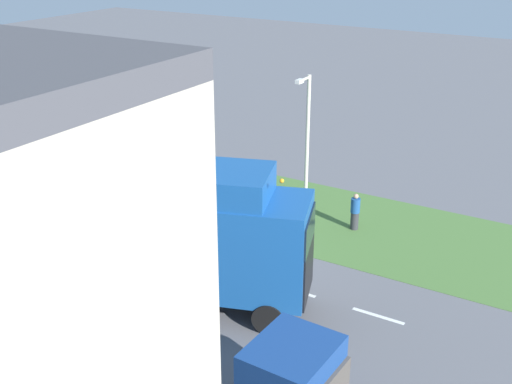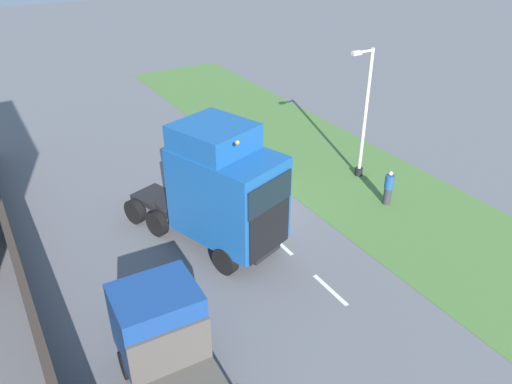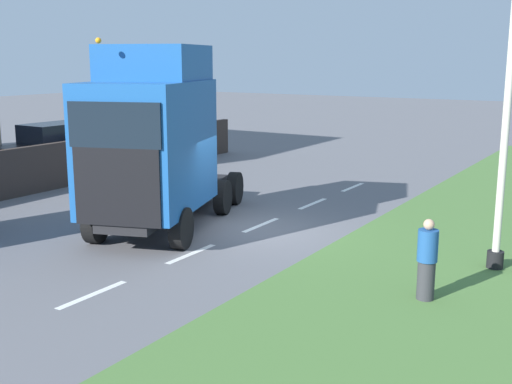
% 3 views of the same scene
% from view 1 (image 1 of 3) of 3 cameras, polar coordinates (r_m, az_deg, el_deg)
% --- Properties ---
extents(ground_plane, '(120.00, 120.00, 0.00)m').
position_cam_1_polar(ground_plane, '(24.08, -2.05, -7.11)').
color(ground_plane, slate).
rests_on(ground_plane, ground).
extents(grass_verge, '(7.00, 44.00, 0.01)m').
position_cam_1_polar(grass_verge, '(28.73, 4.42, -1.96)').
color(grass_verge, '#4C7538').
rests_on(grass_verge, ground).
extents(lane_markings, '(0.16, 14.60, 0.00)m').
position_cam_1_polar(lane_markings, '(24.41, -3.44, -6.68)').
color(lane_markings, white).
rests_on(lane_markings, ground).
extents(lorry_cab, '(4.58, 7.29, 5.09)m').
position_cam_1_polar(lorry_cab, '(20.73, -1.37, -4.54)').
color(lorry_cab, black).
rests_on(lorry_cab, ground).
extents(lamp_post, '(1.30, 0.36, 6.17)m').
position_cam_1_polar(lamp_post, '(28.09, 4.48, 3.56)').
color(lamp_post, black).
rests_on(lamp_post, ground).
extents(pedestrian, '(0.39, 0.39, 1.62)m').
position_cam_1_polar(pedestrian, '(27.26, 8.79, -1.78)').
color(pedestrian, '#333338').
rests_on(pedestrian, ground).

